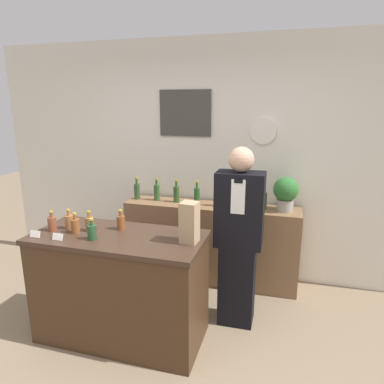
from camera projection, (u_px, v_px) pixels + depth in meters
name	position (u px, v px, depth m)	size (l,w,h in m)	color
back_wall	(203.00, 160.00, 3.97)	(5.20, 0.09, 2.70)	silver
back_shelf	(210.00, 243.00, 3.91)	(1.95, 0.40, 0.90)	brown
display_counter	(121.00, 287.00, 2.92)	(1.43, 0.66, 0.94)	#422B19
shopkeeper	(239.00, 239.00, 3.04)	(0.41, 0.26, 1.64)	black
potted_plant	(286.00, 192.00, 3.53)	(0.26, 0.26, 0.36)	#9E998E
paper_bag	(189.00, 223.00, 2.62)	(0.14, 0.14, 0.32)	tan
price_card_left	(35.00, 234.00, 2.75)	(0.09, 0.02, 0.06)	white
price_card_right	(58.00, 237.00, 2.69)	(0.09, 0.02, 0.06)	white
counter_bottle_0	(52.00, 223.00, 2.89)	(0.07, 0.07, 0.18)	brown
counter_bottle_1	(69.00, 221.00, 2.93)	(0.07, 0.07, 0.18)	#A1683B
counter_bottle_2	(75.00, 225.00, 2.83)	(0.07, 0.07, 0.18)	brown
counter_bottle_3	(90.00, 223.00, 2.88)	(0.07, 0.07, 0.18)	olive
counter_bottle_4	(92.00, 232.00, 2.70)	(0.07, 0.07, 0.18)	#234A29
counter_bottle_5	(121.00, 222.00, 2.92)	(0.07, 0.07, 0.18)	brown
shelf_bottle_0	(137.00, 191.00, 4.02)	(0.07, 0.07, 0.26)	#2F4B29
shelf_bottle_1	(157.00, 192.00, 3.96)	(0.07, 0.07, 0.26)	#2B5827
shelf_bottle_2	(176.00, 194.00, 3.89)	(0.07, 0.07, 0.26)	#2E5020
shelf_bottle_3	(197.00, 195.00, 3.81)	(0.07, 0.07, 0.26)	#295727
shelf_bottle_4	(218.00, 197.00, 3.73)	(0.07, 0.07, 0.26)	#33531C
shelf_bottle_5	(240.00, 199.00, 3.67)	(0.07, 0.07, 0.26)	#2B5027
shelf_bottle_6	(264.00, 200.00, 3.63)	(0.07, 0.07, 0.26)	#354C25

